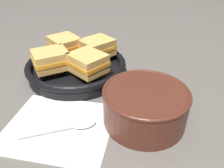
# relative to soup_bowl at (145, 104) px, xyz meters

# --- Properties ---
(ground_plane) EXTENTS (4.00, 4.00, 0.00)m
(ground_plane) POSITION_rel_soup_bowl_xyz_m (-0.07, 0.04, -0.04)
(ground_plane) COLOR #56514C
(napkin) EXTENTS (0.23, 0.20, 0.00)m
(napkin) POSITION_rel_soup_bowl_xyz_m (-0.17, -0.03, -0.04)
(napkin) COLOR white
(napkin) RESTS_ON ground_plane
(soup_bowl) EXTENTS (0.17, 0.17, 0.08)m
(soup_bowl) POSITION_rel_soup_bowl_xyz_m (0.00, 0.00, 0.00)
(soup_bowl) COLOR #4C2319
(soup_bowl) RESTS_ON ground_plane
(spoon) EXTENTS (0.15, 0.07, 0.01)m
(spoon) POSITION_rel_soup_bowl_xyz_m (-0.14, -0.04, -0.03)
(spoon) COLOR silver
(spoon) RESTS_ON napkin
(skillet) EXTENTS (0.27, 0.27, 0.04)m
(skillet) POSITION_rel_soup_bowl_xyz_m (-0.18, 0.18, -0.02)
(skillet) COLOR black
(skillet) RESTS_ON ground_plane
(sandwich_near_left) EXTENTS (0.11, 0.11, 0.05)m
(sandwich_near_left) POSITION_rel_soup_bowl_xyz_m (-0.23, 0.14, 0.02)
(sandwich_near_left) COLOR tan
(sandwich_near_left) RESTS_ON skillet
(sandwich_near_right) EXTENTS (0.11, 0.11, 0.05)m
(sandwich_near_right) POSITION_rel_soup_bowl_xyz_m (-0.13, 0.13, 0.02)
(sandwich_near_right) COLOR tan
(sandwich_near_right) RESTS_ON skillet
(sandwich_far_left) EXTENTS (0.11, 0.11, 0.05)m
(sandwich_far_left) POSITION_rel_soup_bowl_xyz_m (-0.12, 0.22, 0.02)
(sandwich_far_left) COLOR tan
(sandwich_far_left) RESTS_ON skillet
(sandwich_far_right) EXTENTS (0.11, 0.11, 0.05)m
(sandwich_far_right) POSITION_rel_soup_bowl_xyz_m (-0.22, 0.24, 0.02)
(sandwich_far_right) COLOR tan
(sandwich_far_right) RESTS_ON skillet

